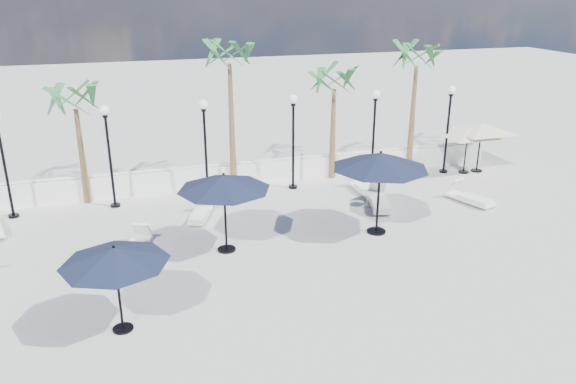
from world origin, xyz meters
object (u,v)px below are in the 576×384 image
object	(u,v)px
lounger_4	(200,213)
parasol_navy_right	(380,161)
lounger_3	(135,244)
parasol_navy_left	(114,256)
lounger_5	(365,187)
parasol_cream_sq_b	(482,124)
parasol_cream_sq_a	(468,129)
lounger_7	(470,197)
parasol_navy_mid	(224,183)
lounger_6	(379,201)

from	to	relation	value
lounger_4	parasol_navy_right	world-z (taller)	parasol_navy_right
lounger_3	parasol_navy_left	size ratio (longest dim) A/B	0.68
lounger_5	parasol_cream_sq_b	world-z (taller)	parasol_cream_sq_b
lounger_4	parasol_cream_sq_a	world-z (taller)	parasol_cream_sq_a
lounger_3	lounger_7	bearing A→B (deg)	25.80
lounger_7	parasol_navy_left	bearing A→B (deg)	-179.02
parasol_cream_sq_b	lounger_3	bearing A→B (deg)	-165.96
lounger_5	parasol_navy_right	bearing A→B (deg)	-109.44
lounger_3	lounger_5	bearing A→B (deg)	40.04
lounger_7	parasol_navy_mid	world-z (taller)	parasol_navy_mid
lounger_5	lounger_6	distance (m)	1.59
parasol_navy_left	parasol_cream_sq_a	bearing A→B (deg)	28.69
lounger_7	parasol_cream_sq_b	distance (m)	4.58
parasol_navy_mid	parasol_navy_right	xyz separation A→B (m)	(5.08, -0.13, 0.25)
parasol_navy_mid	parasol_cream_sq_b	world-z (taller)	parasol_navy_mid
parasol_navy_mid	parasol_navy_right	distance (m)	5.09
lounger_3	parasol_cream_sq_a	xyz separation A→B (m)	(14.28, 3.74, 1.77)
lounger_6	lounger_7	size ratio (longest dim) A/B	1.05
lounger_7	parasol_navy_left	distance (m)	13.86
parasol_navy_left	parasol_cream_sq_b	world-z (taller)	parasol_cream_sq_b
lounger_7	parasol_cream_sq_b	size ratio (longest dim) A/B	0.43
parasol_cream_sq_a	parasol_navy_right	bearing A→B (deg)	-144.01
lounger_3	lounger_7	xyz separation A→B (m)	(12.37, 0.46, 0.03)
lounger_4	lounger_6	world-z (taller)	lounger_6
lounger_4	parasol_cream_sq_b	world-z (taller)	parasol_cream_sq_b
lounger_7	parasol_navy_mid	size ratio (longest dim) A/B	0.70
lounger_4	lounger_6	bearing A→B (deg)	14.36
parasol_navy_mid	parasol_navy_left	bearing A→B (deg)	-132.53
lounger_7	parasol_cream_sq_a	xyz separation A→B (m)	(1.90, 3.27, 1.74)
lounger_5	lounger_6	size ratio (longest dim) A/B	0.94
lounger_3	lounger_7	world-z (taller)	lounger_7
lounger_6	parasol_navy_mid	distance (m)	6.75
lounger_7	parasol_navy_right	bearing A→B (deg)	177.77
lounger_3	parasol_cream_sq_b	xyz separation A→B (m)	(14.95, 3.74, 1.94)
lounger_3	parasol_navy_mid	xyz separation A→B (m)	(2.73, -0.83, 2.04)
parasol_navy_mid	lounger_5	bearing A→B (deg)	28.98
lounger_4	parasol_navy_left	distance (m)	7.13
lounger_7	parasol_cream_sq_a	distance (m)	4.17
parasol_cream_sq_b	parasol_cream_sq_a	bearing A→B (deg)	180.00
lounger_4	parasol_cream_sq_b	size ratio (longest dim) A/B	0.38
parasol_navy_mid	parasol_cream_sq_a	xyz separation A→B (m)	(11.55, 4.56, -0.27)
lounger_3	lounger_4	distance (m)	3.04
parasol_navy_right	lounger_3	bearing A→B (deg)	173.02
parasol_navy_left	lounger_3	bearing A→B (deg)	83.38
parasol_navy_mid	lounger_6	bearing A→B (deg)	17.12
lounger_3	parasol_navy_left	world-z (taller)	parasol_navy_left
lounger_7	parasol_cream_sq_a	world-z (taller)	parasol_cream_sq_a
lounger_4	lounger_6	distance (m)	6.61
lounger_4	lounger_5	size ratio (longest dim) A/B	0.91
lounger_6	parasol_navy_left	world-z (taller)	parasol_navy_left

